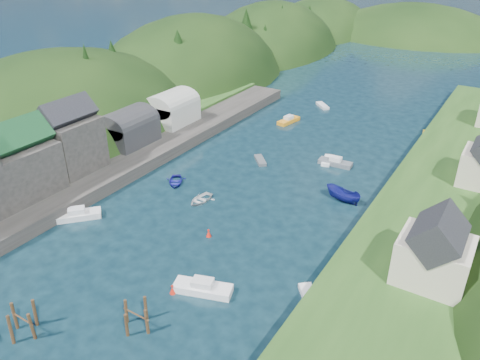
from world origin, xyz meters
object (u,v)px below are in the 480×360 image
Objects in this scene: channel_buoy_far at (209,233)px; piling_cluster_near at (24,323)px; channel_buoy_near at (173,290)px; piling_cluster_far at (137,318)px.

piling_cluster_near is at bearing -103.57° from channel_buoy_far.
piling_cluster_near is 3.51× the size of channel_buoy_near.
channel_buoy_near and channel_buoy_far have the same top height.
piling_cluster_near reaches higher than piling_cluster_far.
channel_buoy_near is (8.43, 12.08, -0.88)m from piling_cluster_near.
piling_cluster_far reaches higher than channel_buoy_far.
channel_buoy_near is at bearing -75.02° from channel_buoy_far.
piling_cluster_near reaches higher than channel_buoy_near.
piling_cluster_far is (8.62, 6.38, -0.23)m from piling_cluster_near.
channel_buoy_near is 1.00× the size of channel_buoy_far.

